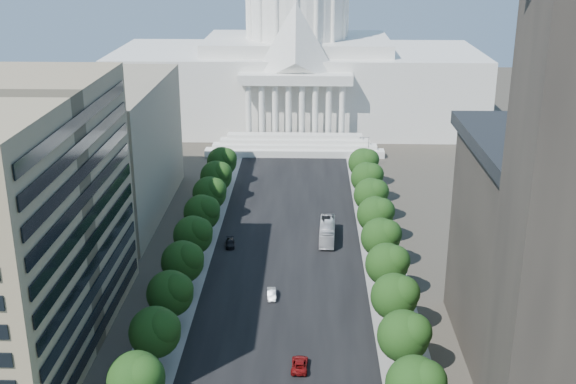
# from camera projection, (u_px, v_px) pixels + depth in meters

# --- Properties ---
(road_asphalt) EXTENTS (30.00, 260.00, 0.01)m
(road_asphalt) POSITION_uv_depth(u_px,v_px,m) (289.00, 230.00, 157.18)
(road_asphalt) COLOR black
(road_asphalt) RESTS_ON ground
(sidewalk_left) EXTENTS (8.00, 260.00, 0.02)m
(sidewalk_left) POSITION_uv_depth(u_px,v_px,m) (202.00, 229.00, 157.71)
(sidewalk_left) COLOR gray
(sidewalk_left) RESTS_ON ground
(sidewalk_right) EXTENTS (8.00, 260.00, 0.02)m
(sidewalk_right) POSITION_uv_depth(u_px,v_px,m) (376.00, 231.00, 156.66)
(sidewalk_right) COLOR gray
(sidewalk_right) RESTS_ON ground
(capitol) EXTENTS (120.00, 56.00, 73.00)m
(capitol) POSITION_uv_depth(u_px,v_px,m) (297.00, 65.00, 239.85)
(capitol) COLOR white
(capitol) RESTS_ON ground
(office_block_left_far) EXTENTS (38.00, 52.00, 30.00)m
(office_block_left_far) POSITION_uv_depth(u_px,v_px,m) (78.00, 149.00, 162.91)
(office_block_left_far) COLOR gray
(office_block_left_far) RESTS_ON ground
(tree_l_b) EXTENTS (7.79, 7.60, 9.97)m
(tree_l_b) POSITION_uv_depth(u_px,v_px,m) (138.00, 379.00, 93.17)
(tree_l_b) COLOR #33261C
(tree_l_b) RESTS_ON ground
(tree_l_c) EXTENTS (7.79, 7.60, 9.97)m
(tree_l_c) POSITION_uv_depth(u_px,v_px,m) (157.00, 331.00, 104.47)
(tree_l_c) COLOR #33261C
(tree_l_c) RESTS_ON ground
(tree_l_d) EXTENTS (7.79, 7.60, 9.97)m
(tree_l_d) POSITION_uv_depth(u_px,v_px,m) (172.00, 292.00, 115.77)
(tree_l_d) COLOR #33261C
(tree_l_d) RESTS_ON ground
(tree_l_e) EXTENTS (7.79, 7.60, 9.97)m
(tree_l_e) POSITION_uv_depth(u_px,v_px,m) (184.00, 261.00, 127.07)
(tree_l_e) COLOR #33261C
(tree_l_e) RESTS_ON ground
(tree_l_f) EXTENTS (7.79, 7.60, 9.97)m
(tree_l_f) POSITION_uv_depth(u_px,v_px,m) (194.00, 234.00, 138.37)
(tree_l_f) COLOR #33261C
(tree_l_f) RESTS_ON ground
(tree_l_g) EXTENTS (7.79, 7.60, 9.97)m
(tree_l_g) POSITION_uv_depth(u_px,v_px,m) (203.00, 212.00, 149.68)
(tree_l_g) COLOR #33261C
(tree_l_g) RESTS_ON ground
(tree_l_h) EXTENTS (7.79, 7.60, 9.97)m
(tree_l_h) POSITION_uv_depth(u_px,v_px,m) (211.00, 192.00, 160.98)
(tree_l_h) COLOR #33261C
(tree_l_h) RESTS_ON ground
(tree_l_i) EXTENTS (7.79, 7.60, 9.97)m
(tree_l_i) POSITION_uv_depth(u_px,v_px,m) (217.00, 176.00, 172.28)
(tree_l_i) COLOR #33261C
(tree_l_i) RESTS_ON ground
(tree_l_j) EXTENTS (7.79, 7.60, 9.97)m
(tree_l_j) POSITION_uv_depth(u_px,v_px,m) (223.00, 161.00, 183.58)
(tree_l_j) COLOR #33261C
(tree_l_j) RESTS_ON ground
(tree_r_b) EXTENTS (7.79, 7.60, 9.97)m
(tree_r_b) POSITION_uv_depth(u_px,v_px,m) (418.00, 384.00, 92.17)
(tree_r_b) COLOR #33261C
(tree_r_b) RESTS_ON ground
(tree_r_c) EXTENTS (7.79, 7.60, 9.97)m
(tree_r_c) POSITION_uv_depth(u_px,v_px,m) (406.00, 335.00, 103.47)
(tree_r_c) COLOR #33261C
(tree_r_c) RESTS_ON ground
(tree_r_d) EXTENTS (7.79, 7.60, 9.97)m
(tree_r_d) POSITION_uv_depth(u_px,v_px,m) (397.00, 296.00, 114.77)
(tree_r_d) COLOR #33261C
(tree_r_d) RESTS_ON ground
(tree_r_e) EXTENTS (7.79, 7.60, 9.97)m
(tree_r_e) POSITION_uv_depth(u_px,v_px,m) (389.00, 263.00, 126.07)
(tree_r_e) COLOR #33261C
(tree_r_e) RESTS_ON ground
(tree_r_f) EXTENTS (7.79, 7.60, 9.97)m
(tree_r_f) POSITION_uv_depth(u_px,v_px,m) (382.00, 236.00, 137.38)
(tree_r_f) COLOR #33261C
(tree_r_f) RESTS_ON ground
(tree_r_g) EXTENTS (7.79, 7.60, 9.97)m
(tree_r_g) POSITION_uv_depth(u_px,v_px,m) (377.00, 214.00, 148.68)
(tree_r_g) COLOR #33261C
(tree_r_g) RESTS_ON ground
(tree_r_h) EXTENTS (7.79, 7.60, 9.97)m
(tree_r_h) POSITION_uv_depth(u_px,v_px,m) (372.00, 194.00, 159.98)
(tree_r_h) COLOR #33261C
(tree_r_h) RESTS_ON ground
(tree_r_i) EXTENTS (7.79, 7.60, 9.97)m
(tree_r_i) POSITION_uv_depth(u_px,v_px,m) (368.00, 177.00, 171.28)
(tree_r_i) COLOR #33261C
(tree_r_i) RESTS_ON ground
(tree_r_j) EXTENTS (7.79, 7.60, 9.97)m
(tree_r_j) POSITION_uv_depth(u_px,v_px,m) (365.00, 162.00, 182.59)
(tree_r_j) COLOR #33261C
(tree_r_j) RESTS_ON ground
(streetlight_b) EXTENTS (2.61, 0.44, 9.00)m
(streetlight_b) POSITION_uv_depth(u_px,v_px,m) (417.00, 342.00, 102.88)
(streetlight_b) COLOR gray
(streetlight_b) RESTS_ON ground
(streetlight_c) EXTENTS (2.61, 0.44, 9.00)m
(streetlight_c) POSITION_uv_depth(u_px,v_px,m) (397.00, 266.00, 126.43)
(streetlight_c) COLOR gray
(streetlight_c) RESTS_ON ground
(streetlight_d) EXTENTS (2.61, 0.44, 9.00)m
(streetlight_d) POSITION_uv_depth(u_px,v_px,m) (384.00, 214.00, 149.97)
(streetlight_d) COLOR gray
(streetlight_d) RESTS_ON ground
(streetlight_e) EXTENTS (2.61, 0.44, 9.00)m
(streetlight_e) POSITION_uv_depth(u_px,v_px,m) (374.00, 177.00, 173.52)
(streetlight_e) COLOR gray
(streetlight_e) RESTS_ON ground
(streetlight_f) EXTENTS (2.61, 0.44, 9.00)m
(streetlight_f) POSITION_uv_depth(u_px,v_px,m) (366.00, 148.00, 197.06)
(streetlight_f) COLOR gray
(streetlight_f) RESTS_ON ground
(car_silver) EXTENTS (1.84, 4.40, 1.42)m
(car_silver) POSITION_uv_depth(u_px,v_px,m) (272.00, 294.00, 127.48)
(car_silver) COLOR #AFB2B7
(car_silver) RESTS_ON ground
(car_red) EXTENTS (2.56, 5.24, 1.43)m
(car_red) POSITION_uv_depth(u_px,v_px,m) (300.00, 364.00, 106.56)
(car_red) COLOR maroon
(car_red) RESTS_ON ground
(car_dark_b) EXTENTS (2.29, 4.64, 1.30)m
(car_dark_b) POSITION_uv_depth(u_px,v_px,m) (230.00, 243.00, 148.67)
(car_dark_b) COLOR black
(car_dark_b) RESTS_ON ground
(city_bus) EXTENTS (3.64, 13.22, 3.65)m
(city_bus) POSITION_uv_depth(u_px,v_px,m) (327.00, 231.00, 151.70)
(city_bus) COLOR silver
(city_bus) RESTS_ON ground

